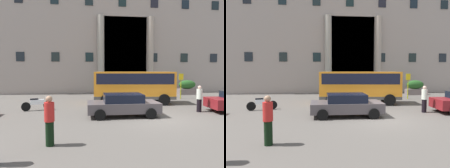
# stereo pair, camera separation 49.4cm
# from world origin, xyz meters

# --- Properties ---
(ground_plane) EXTENTS (80.00, 64.00, 0.12)m
(ground_plane) POSITION_xyz_m (0.00, 0.00, -0.06)
(ground_plane) COLOR #534D48
(office_building_facade) EXTENTS (38.53, 9.65, 19.40)m
(office_building_facade) POSITION_xyz_m (0.00, 17.48, 9.69)
(office_building_facade) COLOR gray
(office_building_facade) RESTS_ON ground_plane
(orange_minibus) EXTENTS (6.64, 3.11, 2.62)m
(orange_minibus) POSITION_xyz_m (-0.25, 5.50, 1.57)
(orange_minibus) COLOR orange
(orange_minibus) RESTS_ON ground_plane
(bus_stop_sign) EXTENTS (0.44, 0.08, 2.43)m
(bus_stop_sign) POSITION_xyz_m (4.81, 7.53, 1.51)
(bus_stop_sign) COLOR #9A9C13
(bus_stop_sign) RESTS_ON ground_plane
(hedge_planter_entrance_left) EXTENTS (2.06, 0.88, 1.62)m
(hedge_planter_entrance_left) POSITION_xyz_m (7.12, 10.88, 0.78)
(hedge_planter_entrance_left) COLOR #6D605E
(hedge_planter_entrance_left) RESTS_ON ground_plane
(hedge_planter_far_east) EXTENTS (1.75, 0.83, 1.39)m
(hedge_planter_far_east) POSITION_xyz_m (2.16, 10.14, 0.67)
(hedge_planter_far_east) COLOR gray
(hedge_planter_far_east) RESTS_ON ground_plane
(hedge_planter_far_west) EXTENTS (1.43, 0.96, 1.41)m
(hedge_planter_far_west) POSITION_xyz_m (-2.64, 10.35, 0.68)
(hedge_planter_far_west) COLOR gray
(hedge_planter_far_west) RESTS_ON ground_plane
(parked_compact_extra) EXTENTS (4.24, 2.09, 1.34)m
(parked_compact_extra) POSITION_xyz_m (-1.93, 0.91, 0.69)
(parked_compact_extra) COLOR #4C4548
(parked_compact_extra) RESTS_ON ground_plane
(scooter_by_planter) EXTENTS (1.95, 0.79, 0.89)m
(scooter_by_planter) POSITION_xyz_m (-7.53, 3.28, 0.46)
(scooter_by_planter) COLOR black
(scooter_by_planter) RESTS_ON ground_plane
(pedestrian_man_crossing) EXTENTS (0.36, 0.36, 1.83)m
(pedestrian_man_crossing) POSITION_xyz_m (-5.38, -3.58, 0.93)
(pedestrian_man_crossing) COLOR black
(pedestrian_man_crossing) RESTS_ON ground_plane
(pedestrian_child_trailing) EXTENTS (0.36, 0.36, 1.74)m
(pedestrian_child_trailing) POSITION_xyz_m (3.26, 1.52, 0.88)
(pedestrian_child_trailing) COLOR black
(pedestrian_child_trailing) RESTS_ON ground_plane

